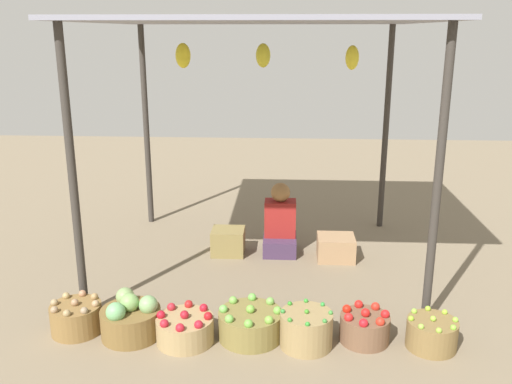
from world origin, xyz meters
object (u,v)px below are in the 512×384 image
(vendor_person, at_px, (280,226))
(basket_red_tomatoes, at_px, (365,327))
(basket_red_apples, at_px, (185,329))
(basket_cabbages, at_px, (131,319))
(wooden_crate_near_vendor, at_px, (336,248))
(wooden_crate_stacked_rear, at_px, (228,241))
(basket_limes, at_px, (432,333))
(basket_green_chilies, at_px, (306,329))
(basket_green_apples, at_px, (250,324))
(basket_potatoes, at_px, (76,317))

(vendor_person, xyz_separation_m, basket_red_tomatoes, (0.69, -1.81, -0.18))
(basket_red_apples, distance_m, basket_red_tomatoes, 1.41)
(basket_cabbages, xyz_separation_m, wooden_crate_near_vendor, (1.76, 1.66, -0.02))
(basket_cabbages, height_order, wooden_crate_stacked_rear, basket_cabbages)
(vendor_person, bearing_deg, basket_red_apples, -110.61)
(basket_cabbages, relative_size, basket_limes, 1.23)
(basket_cabbages, bearing_deg, wooden_crate_near_vendor, 43.33)
(basket_red_tomatoes, bearing_deg, wooden_crate_near_vendor, 93.25)
(basket_cabbages, bearing_deg, wooden_crate_stacked_rear, 71.11)
(wooden_crate_stacked_rear, bearing_deg, basket_red_tomatoes, -53.66)
(basket_red_tomatoes, bearing_deg, basket_limes, -7.17)
(basket_green_chilies, relative_size, basket_red_tomatoes, 1.05)
(basket_red_apples, bearing_deg, basket_cabbages, 172.15)
(basket_green_apples, bearing_deg, vendor_person, 83.51)
(basket_red_apples, bearing_deg, basket_green_chilies, -0.14)
(basket_potatoes, height_order, basket_cabbages, basket_cabbages)
(basket_green_apples, xyz_separation_m, basket_red_tomatoes, (0.90, 0.00, 0.00))
(basket_limes, xyz_separation_m, wooden_crate_stacked_rear, (-1.76, 1.77, 0.02))
(basket_red_tomatoes, relative_size, wooden_crate_near_vendor, 0.99)
(basket_limes, bearing_deg, wooden_crate_stacked_rear, 134.82)
(basket_green_apples, relative_size, wooden_crate_stacked_rear, 1.44)
(wooden_crate_near_vendor, distance_m, wooden_crate_stacked_rear, 1.17)
(basket_green_apples, bearing_deg, basket_limes, -2.47)
(basket_red_apples, xyz_separation_m, wooden_crate_near_vendor, (1.32, 1.72, 0.02))
(basket_green_apples, height_order, wooden_crate_near_vendor, basket_green_apples)
(basket_green_chilies, height_order, basket_limes, basket_green_chilies)
(wooden_crate_near_vendor, xyz_separation_m, wooden_crate_stacked_rear, (-1.17, 0.08, 0.01))
(basket_cabbages, height_order, wooden_crate_near_vendor, basket_cabbages)
(basket_red_tomatoes, distance_m, wooden_crate_stacked_rear, 2.12)
(basket_red_apples, xyz_separation_m, wooden_crate_stacked_rear, (0.15, 1.80, 0.03))
(wooden_crate_near_vendor, bearing_deg, basket_green_chilies, -102.06)
(basket_cabbages, relative_size, basket_red_apples, 1.06)
(basket_green_chilies, height_order, basket_red_tomatoes, basket_green_chilies)
(wooden_crate_near_vendor, bearing_deg, basket_limes, -70.60)
(wooden_crate_near_vendor, bearing_deg, basket_green_apples, -116.28)
(basket_potatoes, xyz_separation_m, wooden_crate_near_vendor, (2.22, 1.62, 0.00))
(basket_red_tomatoes, height_order, basket_limes, basket_red_tomatoes)
(wooden_crate_stacked_rear, bearing_deg, basket_green_apples, -78.17)
(wooden_crate_near_vendor, bearing_deg, vendor_person, 163.65)
(basket_green_apples, distance_m, basket_limes, 1.41)
(basket_potatoes, xyz_separation_m, basket_green_apples, (1.42, -0.01, -0.01))
(basket_red_tomatoes, bearing_deg, basket_cabbages, -179.06)
(basket_red_tomatoes, xyz_separation_m, wooden_crate_near_vendor, (-0.09, 1.63, 0.01))
(vendor_person, height_order, basket_green_apples, vendor_person)
(wooden_crate_near_vendor, bearing_deg, basket_red_apples, -127.35)
(basket_green_chilies, distance_m, wooden_crate_near_vendor, 1.77)
(basket_green_chilies, xyz_separation_m, wooden_crate_near_vendor, (0.37, 1.73, -0.01))
(basket_red_tomatoes, distance_m, basket_limes, 0.51)
(basket_potatoes, xyz_separation_m, basket_green_chilies, (1.85, -0.11, 0.02))
(basket_green_chilies, bearing_deg, wooden_crate_stacked_rear, 113.83)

